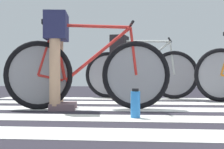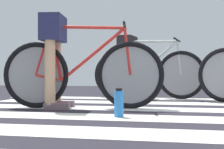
# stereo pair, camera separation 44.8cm
# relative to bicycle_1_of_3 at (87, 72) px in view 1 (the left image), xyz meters

# --- Properties ---
(ground) EXTENTS (18.00, 14.00, 0.02)m
(ground) POSITION_rel_bicycle_1_of_3_xyz_m (1.10, -0.10, -0.40)
(ground) COLOR #24222B
(crosswalk_markings) EXTENTS (5.45, 4.24, 0.00)m
(crosswalk_markings) POSITION_rel_bicycle_1_of_3_xyz_m (1.05, -0.32, -0.38)
(crosswalk_markings) COLOR silver
(crosswalk_markings) RESTS_ON ground
(bicycle_1_of_3) EXTENTS (1.73, 0.52, 0.93)m
(bicycle_1_of_3) POSITION_rel_bicycle_1_of_3_xyz_m (0.00, 0.00, 0.00)
(bicycle_1_of_3) COLOR black
(bicycle_1_of_3) RESTS_ON ground
(cyclist_1_of_3) EXTENTS (0.36, 0.44, 1.00)m
(cyclist_1_of_3) POSITION_rel_bicycle_1_of_3_xyz_m (-0.31, -0.04, 0.26)
(cyclist_1_of_3) COLOR tan
(cyclist_1_of_3) RESTS_ON ground
(bicycle_3_of_3) EXTENTS (1.73, 0.52, 0.93)m
(bicycle_3_of_3) POSITION_rel_bicycle_1_of_3_xyz_m (0.52, 1.70, 0.00)
(bicycle_3_of_3) COLOR black
(bicycle_3_of_3) RESTS_ON ground
(cyclist_3_of_3) EXTENTS (0.36, 0.44, 0.96)m
(cyclist_3_of_3) POSITION_rel_bicycle_1_of_3_xyz_m (0.21, 1.74, 0.24)
(cyclist_3_of_3) COLOR #A87A5B
(cyclist_3_of_3) RESTS_ON ground
(water_bottle) EXTENTS (0.08, 0.08, 0.25)m
(water_bottle) POSITION_rel_bicycle_1_of_3_xyz_m (0.52, -0.67, -0.27)
(water_bottle) COLOR #2D83E0
(water_bottle) RESTS_ON ground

